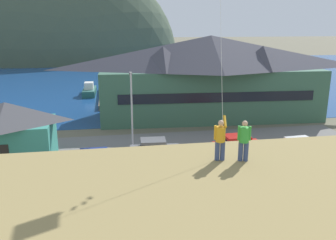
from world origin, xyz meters
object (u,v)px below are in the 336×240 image
at_px(parked_car_mid_row_near, 298,148).
at_px(storage_shed_near_lot, 8,133).
at_px(moored_boat_wharfside, 89,91).
at_px(parked_car_lone_by_shed, 61,196).
at_px(parked_car_back_row_left, 193,179).
at_px(parking_light_pole, 132,106).
at_px(person_companion, 244,139).
at_px(parked_car_front_row_red, 238,145).
at_px(parked_car_mid_row_far, 93,161).
at_px(person_kite_flyer, 220,139).
at_px(wharf_dock, 110,96).
at_px(parked_car_back_row_right, 154,149).
at_px(harbor_lodge, 210,75).
at_px(parked_car_mid_row_center, 268,179).

bearing_deg(parked_car_mid_row_near, storage_shed_near_lot, 172.60).
xyz_separation_m(moored_boat_wharfside, parked_car_lone_by_shed, (0.10, -37.89, 0.34)).
bearing_deg(parked_car_mid_row_near, parked_car_back_row_left, -156.22).
xyz_separation_m(parking_light_pole, person_companion, (3.52, -17.75, 2.47)).
bearing_deg(parked_car_front_row_red, parked_car_mid_row_far, -171.59).
bearing_deg(moored_boat_wharfside, parked_car_lone_by_shed, -89.85).
relative_size(parked_car_front_row_red, parking_light_pole, 0.61).
distance_m(parked_car_mid_row_near, person_kite_flyer, 17.73).
bearing_deg(person_kite_flyer, parked_car_mid_row_far, 115.56).
bearing_deg(parked_car_mid_row_near, parked_car_lone_by_shed, -163.45).
distance_m(parked_car_mid_row_far, parked_car_front_row_red, 12.48).
bearing_deg(moored_boat_wharfside, wharf_dock, -47.75).
bearing_deg(person_companion, parked_car_mid_row_near, 51.65).
relative_size(storage_shed_near_lot, parked_car_back_row_right, 1.75).
bearing_deg(harbor_lodge, parked_car_mid_row_far, -131.51).
distance_m(storage_shed_near_lot, person_kite_flyer, 20.63).
relative_size(moored_boat_wharfside, parked_car_back_row_left, 1.43).
relative_size(storage_shed_near_lot, parked_car_front_row_red, 1.76).
bearing_deg(parked_car_mid_row_near, harbor_lodge, 102.66).
relative_size(person_kite_flyer, person_companion, 1.07).
bearing_deg(person_kite_flyer, person_companion, -14.07).
bearing_deg(wharf_dock, parked_car_back_row_right, -82.58).
bearing_deg(parked_car_back_row_left, parking_light_pole, 110.22).
bearing_deg(person_companion, parked_car_back_row_right, 97.37).
bearing_deg(parking_light_pole, parked_car_lone_by_shed, -115.92).
distance_m(parked_car_back_row_right, parked_car_mid_row_near, 12.21).
bearing_deg(parked_car_lone_by_shed, parked_car_front_row_red, 27.42).
bearing_deg(parked_car_mid_row_far, parked_car_front_row_red, 8.41).
bearing_deg(parking_light_pole, parked_car_mid_row_far, -124.18).
bearing_deg(parked_car_mid_row_center, parked_car_mid_row_far, 156.27).
xyz_separation_m(parked_car_lone_by_shed, person_companion, (8.60, -7.29, 5.57)).
height_order(parked_car_mid_row_near, person_companion, person_companion).
height_order(parked_car_lone_by_shed, person_companion, person_companion).
bearing_deg(parked_car_mid_row_center, wharf_dock, 106.96).
relative_size(wharf_dock, parked_car_back_row_right, 3.69).
bearing_deg(person_kite_flyer, parking_light_pole, 98.37).
distance_m(harbor_lodge, storage_shed_near_lot, 23.94).
bearing_deg(storage_shed_near_lot, moored_boat_wharfside, 80.31).
bearing_deg(person_companion, storage_shed_near_lot, 130.61).
bearing_deg(storage_shed_near_lot, parked_car_back_row_left, -29.16).
xyz_separation_m(wharf_dock, person_companion, (5.39, -41.53, 6.29)).
xyz_separation_m(wharf_dock, person_kite_flyer, (4.45, -41.29, 6.30)).
bearing_deg(parked_car_lone_by_shed, parking_light_pole, 64.08).
height_order(harbor_lodge, storage_shed_near_lot, harbor_lodge).
height_order(wharf_dock, parked_car_lone_by_shed, parked_car_lone_by_shed).
bearing_deg(parked_car_mid_row_near, parked_car_front_row_red, 160.36).
relative_size(moored_boat_wharfside, parked_car_back_row_right, 1.44).
relative_size(moored_boat_wharfside, parked_car_mid_row_near, 1.43).
bearing_deg(moored_boat_wharfside, parking_light_pole, -79.29).
xyz_separation_m(storage_shed_near_lot, parked_car_mid_row_far, (6.77, -3.23, -1.66)).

